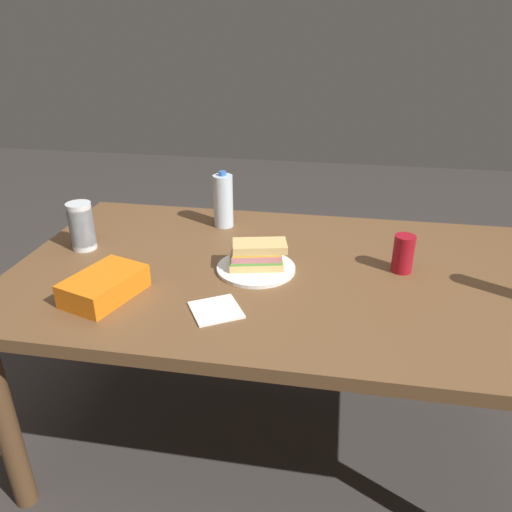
% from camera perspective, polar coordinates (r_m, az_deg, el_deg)
% --- Properties ---
extents(ground_plane, '(8.00, 8.00, 0.00)m').
position_cam_1_polar(ground_plane, '(2.03, 2.40, -19.92)').
color(ground_plane, '#383330').
extents(dining_table, '(1.73, 1.01, 0.72)m').
position_cam_1_polar(dining_table, '(1.63, 2.81, -3.98)').
color(dining_table, brown).
rests_on(dining_table, ground_plane).
extents(paper_plate, '(0.25, 0.25, 0.01)m').
position_cam_1_polar(paper_plate, '(1.59, 0.00, -1.43)').
color(paper_plate, white).
rests_on(paper_plate, dining_table).
extents(sandwich, '(0.20, 0.13, 0.08)m').
position_cam_1_polar(sandwich, '(1.57, 0.13, 0.13)').
color(sandwich, '#DBB26B').
rests_on(sandwich, paper_plate).
extents(soda_can_red, '(0.07, 0.07, 0.12)m').
position_cam_1_polar(soda_can_red, '(1.63, 16.59, 0.26)').
color(soda_can_red, maroon).
rests_on(soda_can_red, dining_table).
extents(chip_bag, '(0.21, 0.27, 0.07)m').
position_cam_1_polar(chip_bag, '(1.49, -17.06, -3.29)').
color(chip_bag, orange).
rests_on(chip_bag, dining_table).
extents(water_bottle_tall, '(0.07, 0.07, 0.22)m').
position_cam_1_polar(water_bottle_tall, '(1.90, -3.79, 6.36)').
color(water_bottle_tall, silver).
rests_on(water_bottle_tall, dining_table).
extents(plastic_cup_stack, '(0.08, 0.08, 0.17)m').
position_cam_1_polar(plastic_cup_stack, '(1.81, -19.44, 3.26)').
color(plastic_cup_stack, silver).
rests_on(plastic_cup_stack, dining_table).
extents(paper_napkin, '(0.18, 0.18, 0.01)m').
position_cam_1_polar(paper_napkin, '(1.38, -4.64, -6.21)').
color(paper_napkin, white).
rests_on(paper_napkin, dining_table).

